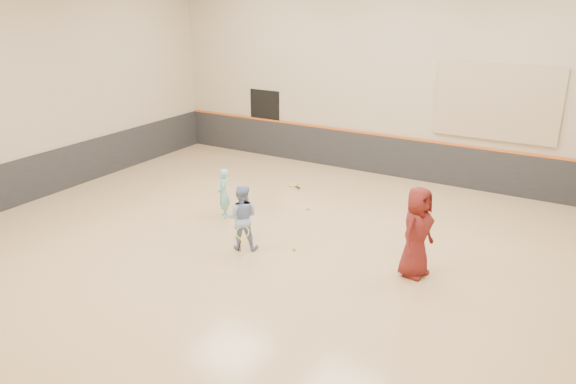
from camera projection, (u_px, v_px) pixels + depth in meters
The scene contains 14 objects.
room at pixel (292, 215), 11.85m from camera, with size 15.04×12.04×6.22m.
wainscot_back at pixel (392, 157), 16.76m from camera, with size 14.90×0.04×1.20m, color #232326.
wainscot_left at pixel (58, 170), 15.49m from camera, with size 0.04×11.90×1.20m, color #232326.
accent_stripe at pixel (393, 137), 16.55m from camera, with size 14.90×0.03×0.06m, color #D85914.
acoustic_panel at pixel (497, 103), 14.77m from camera, with size 3.20×0.08×2.00m, color tan.
doorway at pixel (265, 123), 18.75m from camera, with size 1.10×0.05×2.20m, color black.
girl at pixel (223, 193), 13.69m from camera, with size 0.45×0.30×1.24m, color #78D1C3.
instructor at pixel (242, 217), 11.97m from camera, with size 0.70×0.55×1.45m, color #7F98C4.
young_man at pixel (417, 232), 10.79m from camera, with size 0.89×0.58×1.82m, color maroon.
held_racket at pixel (243, 233), 11.76m from camera, with size 0.47×0.47×0.50m, color #CBD92F, non-canonical shape.
spare_racket at pixel (293, 184), 16.11m from camera, with size 0.76×0.76×0.11m, color #9BCB2C, non-canonical shape.
ball_under_racket at pixel (294, 249), 12.08m from camera, with size 0.07×0.07×0.07m, color #B8CB2F.
ball_in_hand at pixel (425, 228), 10.52m from camera, with size 0.07×0.07×0.07m, color gold.
ball_beside_spare at pixel (308, 209), 14.31m from camera, with size 0.07×0.07×0.07m, color gold.
Camera 1 is at (5.50, -9.50, 5.31)m, focal length 35.00 mm.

